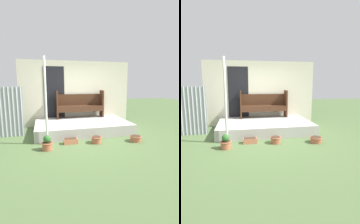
{
  "view_description": "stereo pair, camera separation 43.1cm",
  "coord_description": "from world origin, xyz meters",
  "views": [
    {
      "loc": [
        -1.2,
        -5.04,
        1.76
      ],
      "look_at": [
        0.23,
        0.35,
        0.81
      ],
      "focal_mm": 28.0,
      "sensor_mm": 36.0,
      "label": 1
    },
    {
      "loc": [
        -0.78,
        -5.14,
        1.76
      ],
      "look_at": [
        0.23,
        0.35,
        0.81
      ],
      "focal_mm": 28.0,
      "sensor_mm": 36.0,
      "label": 2
    }
  ],
  "objects": [
    {
      "name": "support_post",
      "position": [
        -1.14,
        -0.12,
        1.23
      ],
      "size": [
        0.06,
        0.06,
        2.45
      ],
      "color": "white",
      "rests_on": "ground_plane"
    },
    {
      "name": "flower_pot_left",
      "position": [
        -1.15,
        -0.54,
        0.17
      ],
      "size": [
        0.3,
        0.3,
        0.4
      ],
      "color": "#B26042",
      "rests_on": "ground_plane"
    },
    {
      "name": "flower_pot_right",
      "position": [
        1.44,
        -0.52,
        0.09
      ],
      "size": [
        0.36,
        0.36,
        0.17
      ],
      "color": "#B26042",
      "rests_on": "ground_plane"
    },
    {
      "name": "planter_box_rect",
      "position": [
        -0.49,
        -0.22,
        0.08
      ],
      "size": [
        0.4,
        0.19,
        0.15
      ],
      "color": "#C67251",
      "rests_on": "ground_plane"
    },
    {
      "name": "porch_slab",
      "position": [
        0.13,
        1.0,
        0.18
      ],
      "size": [
        3.29,
        2.0,
        0.36
      ],
      "color": "#B2AFA8",
      "rests_on": "ground_plane"
    },
    {
      "name": "ground_plane",
      "position": [
        0.0,
        0.0,
        0.0
      ],
      "size": [
        24.0,
        24.0,
        0.0
      ],
      "primitive_type": "plane",
      "color": "#516B3D"
    },
    {
      "name": "house_wall",
      "position": [
        0.09,
        2.03,
        1.3
      ],
      "size": [
        4.49,
        0.08,
        2.6
      ],
      "color": "beige",
      "rests_on": "ground_plane"
    },
    {
      "name": "flower_pot_middle",
      "position": [
        0.25,
        -0.36,
        0.11
      ],
      "size": [
        0.32,
        0.32,
        0.19
      ],
      "color": "#B26042",
      "rests_on": "ground_plane"
    },
    {
      "name": "bench",
      "position": [
        0.21,
        1.77,
        0.91
      ],
      "size": [
        1.87,
        0.41,
        1.08
      ],
      "rotation": [
        0.0,
        0.0,
        0.0
      ],
      "color": "#422616",
      "rests_on": "porch_slab"
    }
  ]
}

